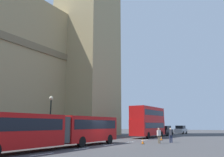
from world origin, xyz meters
name	(u,v)px	position (x,y,z in m)	size (l,w,h in m)	color
ground_plane	(105,146)	(0.00, 0.00, 0.00)	(160.00, 160.00, 0.00)	#424244
lane_centre_marking	(109,145)	(0.76, 0.00, 0.01)	(29.80, 0.16, 0.01)	silver
articulated_bus	(58,128)	(-4.84, 1.99, 1.75)	(16.79, 2.54, 2.90)	#B20F0F
double_decker_bus	(148,121)	(16.11, 2.00, 2.71)	(9.08, 2.54, 4.90)	red
sedan_lead	(165,131)	(24.41, 1.92, 0.91)	(4.40, 1.86, 1.85)	black
sedan_trailing	(181,130)	(34.67, 1.73, 0.91)	(4.40, 1.86, 1.85)	#B7B7BC
traffic_cone_west	(143,141)	(3.73, -2.45, 0.28)	(0.36, 0.36, 0.58)	black
traffic_cone_middle	(161,138)	(10.66, -2.11, 0.28)	(0.36, 0.36, 0.58)	black
street_lamp	(50,116)	(-1.37, 6.50, 3.06)	(0.44, 0.44, 5.27)	black
pedestrian_near_cones	(159,135)	(5.43, -3.70, 0.91)	(0.47, 0.42, 1.69)	#726651
pedestrian_by_kerb	(171,135)	(7.25, -4.48, 0.91)	(0.44, 0.36, 1.69)	#262D4C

